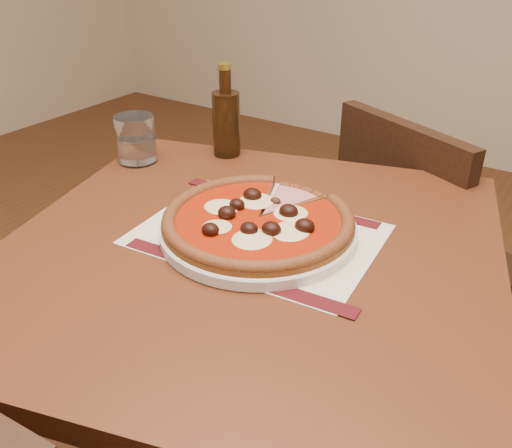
{
  "coord_description": "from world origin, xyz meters",
  "views": [
    {
      "loc": [
        0.73,
        -0.07,
        1.22
      ],
      "look_at": [
        0.29,
        0.58,
        0.78
      ],
      "focal_mm": 38.0,
      "sensor_mm": 36.0,
      "label": 1
    }
  ],
  "objects_px": {
    "chair_far": "(415,248)",
    "bottle": "(226,120)",
    "water_glass": "(136,139)",
    "plate": "(258,229)",
    "pizza": "(258,219)",
    "table": "(250,294)"
  },
  "relations": [
    {
      "from": "chair_far",
      "to": "bottle",
      "type": "relative_size",
      "value": 4.06
    },
    {
      "from": "table",
      "to": "water_glass",
      "type": "relative_size",
      "value": 9.64
    },
    {
      "from": "pizza",
      "to": "water_glass",
      "type": "bearing_deg",
      "value": 163.07
    },
    {
      "from": "water_glass",
      "to": "bottle",
      "type": "xyz_separation_m",
      "value": [
        0.14,
        0.14,
        0.03
      ]
    },
    {
      "from": "table",
      "to": "chair_far",
      "type": "xyz_separation_m",
      "value": [
        0.11,
        0.6,
        -0.18
      ]
    },
    {
      "from": "table",
      "to": "water_glass",
      "type": "height_order",
      "value": "water_glass"
    },
    {
      "from": "chair_far",
      "to": "plate",
      "type": "xyz_separation_m",
      "value": [
        -0.12,
        -0.56,
        0.29
      ]
    },
    {
      "from": "pizza",
      "to": "water_glass",
      "type": "xyz_separation_m",
      "value": [
        -0.4,
        0.12,
        0.02
      ]
    },
    {
      "from": "bottle",
      "to": "water_glass",
      "type": "bearing_deg",
      "value": -134.5
    },
    {
      "from": "chair_far",
      "to": "bottle",
      "type": "height_order",
      "value": "bottle"
    },
    {
      "from": "pizza",
      "to": "bottle",
      "type": "xyz_separation_m",
      "value": [
        -0.26,
        0.26,
        0.05
      ]
    },
    {
      "from": "plate",
      "to": "pizza",
      "type": "relative_size",
      "value": 1.03
    },
    {
      "from": "chair_far",
      "to": "pizza",
      "type": "relative_size",
      "value": 2.57
    },
    {
      "from": "water_glass",
      "to": "bottle",
      "type": "bearing_deg",
      "value": 45.5
    },
    {
      "from": "plate",
      "to": "chair_far",
      "type": "bearing_deg",
      "value": 78.28
    },
    {
      "from": "chair_far",
      "to": "bottle",
      "type": "distance_m",
      "value": 0.6
    },
    {
      "from": "pizza",
      "to": "water_glass",
      "type": "distance_m",
      "value": 0.42
    },
    {
      "from": "plate",
      "to": "bottle",
      "type": "distance_m",
      "value": 0.38
    },
    {
      "from": "plate",
      "to": "pizza",
      "type": "distance_m",
      "value": 0.02
    },
    {
      "from": "pizza",
      "to": "water_glass",
      "type": "relative_size",
      "value": 3.13
    },
    {
      "from": "plate",
      "to": "pizza",
      "type": "height_order",
      "value": "pizza"
    },
    {
      "from": "plate",
      "to": "water_glass",
      "type": "height_order",
      "value": "water_glass"
    }
  ]
}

